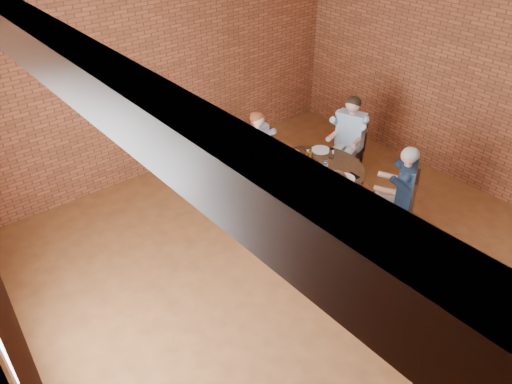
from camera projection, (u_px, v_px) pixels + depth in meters
floor at (323, 284)px, 5.82m from camera, size 7.00×7.00×0.00m
wall_back at (155, 63)px, 7.11m from camera, size 7.00×0.00×7.00m
wall_right at (505, 80)px, 6.58m from camera, size 0.00×7.00×7.00m
ceiling_beam at (51, 51)px, 2.70m from camera, size 0.22×6.90×0.26m
dining_table at (315, 183)px, 6.66m from camera, size 1.28×1.28×0.75m
chair_a at (349, 146)px, 7.54m from camera, size 0.54×0.54×0.93m
diner_a at (348, 139)px, 7.40m from camera, size 0.78×0.71×1.32m
chair_b at (255, 159)px, 7.26m from camera, size 0.44×0.44×0.89m
diner_b at (259, 153)px, 7.14m from camera, size 0.56×0.65×1.24m
chair_c at (239, 200)px, 6.38m from camera, size 0.53×0.53×0.92m
diner_c at (245, 189)px, 6.32m from camera, size 0.76×0.69×1.30m
chair_d at (332, 235)px, 5.78m from camera, size 0.59×0.59×0.94m
diner_d at (331, 219)px, 5.76m from camera, size 0.80×0.83×1.33m
chair_e at (404, 203)px, 6.34m from camera, size 0.54×0.54×0.90m
diner_e at (400, 192)px, 6.28m from camera, size 0.73×0.77×1.27m
plate_a at (321, 150)px, 6.93m from camera, size 0.26×0.26×0.01m
plate_b at (291, 153)px, 6.85m from camera, size 0.26×0.26×0.01m
plate_c at (294, 179)px, 6.30m from camera, size 0.26×0.26×0.01m
plate_d at (345, 178)px, 6.32m from camera, size 0.26×0.26×0.01m
glass_a at (331, 153)px, 6.72m from camera, size 0.07×0.07×0.14m
glass_b at (309, 153)px, 6.73m from camera, size 0.07×0.07×0.14m
glass_c at (293, 163)px, 6.52m from camera, size 0.07×0.07×0.14m
glass_d at (303, 164)px, 6.50m from camera, size 0.07×0.07×0.14m
glass_e at (305, 174)px, 6.29m from camera, size 0.07×0.07×0.14m
glass_f at (333, 181)px, 6.15m from camera, size 0.07×0.07×0.14m
glass_g at (325, 166)px, 6.45m from camera, size 0.07×0.07×0.14m
smartphone at (354, 176)px, 6.38m from camera, size 0.09×0.16×0.01m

